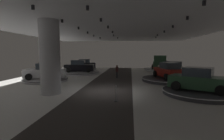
{
  "coord_description": "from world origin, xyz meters",
  "views": [
    {
      "loc": [
        2.03,
        -13.55,
        3.08
      ],
      "look_at": [
        0.21,
        3.23,
        1.4
      ],
      "focal_mm": 27.52,
      "sensor_mm": 36.0,
      "label": 1
    }
  ],
  "objects_px": {
    "display_car_near_right": "(199,80)",
    "display_car_far_left": "(79,66)",
    "display_car_mid_left": "(46,72)",
    "display_platform_deep_left": "(83,69)",
    "display_car_deep_left": "(84,64)",
    "display_platform_far_left": "(80,73)",
    "brand_sign_pylon": "(49,65)",
    "display_platform_mid_right": "(169,79)",
    "column_left": "(50,57)",
    "display_platform_mid_left": "(46,80)",
    "display_platform_near_right": "(199,92)",
    "pickup_truck_deep_right": "(161,63)",
    "display_platform_far_right": "(171,74)",
    "display_platform_deep_right": "(160,69)",
    "display_car_mid_right": "(169,71)",
    "visitor_walking_near": "(117,71)",
    "display_car_far_right": "(172,68)"
  },
  "relations": [
    {
      "from": "display_car_near_right",
      "to": "display_platform_far_right",
      "type": "distance_m",
      "value": 10.94
    },
    {
      "from": "pickup_truck_deep_right",
      "to": "display_car_far_right",
      "type": "xyz_separation_m",
      "value": [
        0.45,
        -6.22,
        -0.29
      ]
    },
    {
      "from": "display_platform_deep_right",
      "to": "display_car_near_right",
      "type": "relative_size",
      "value": 1.25
    },
    {
      "from": "display_car_far_left",
      "to": "display_car_near_right",
      "type": "bearing_deg",
      "value": -42.1
    },
    {
      "from": "display_platform_deep_left",
      "to": "display_car_near_right",
      "type": "distance_m",
      "value": 21.55
    },
    {
      "from": "display_platform_deep_left",
      "to": "display_platform_far_left",
      "type": "height_order",
      "value": "display_platform_far_left"
    },
    {
      "from": "pickup_truck_deep_right",
      "to": "display_platform_far_right",
      "type": "bearing_deg",
      "value": -85.93
    },
    {
      "from": "display_platform_mid_right",
      "to": "display_car_far_left",
      "type": "distance_m",
      "value": 12.98
    },
    {
      "from": "display_car_mid_left",
      "to": "display_platform_far_right",
      "type": "bearing_deg",
      "value": 23.15
    },
    {
      "from": "display_platform_mid_left",
      "to": "brand_sign_pylon",
      "type": "bearing_deg",
      "value": -58.13
    },
    {
      "from": "display_car_near_right",
      "to": "display_car_far_left",
      "type": "distance_m",
      "value": 17.05
    },
    {
      "from": "display_platform_deep_right",
      "to": "display_platform_mid_right",
      "type": "relative_size",
      "value": 0.97
    },
    {
      "from": "display_platform_mid_left",
      "to": "display_platform_mid_right",
      "type": "relative_size",
      "value": 0.81
    },
    {
      "from": "pickup_truck_deep_right",
      "to": "display_platform_deep_left",
      "type": "bearing_deg",
      "value": -178.66
    },
    {
      "from": "display_platform_mid_right",
      "to": "display_platform_deep_right",
      "type": "bearing_deg",
      "value": 84.8
    },
    {
      "from": "display_car_deep_left",
      "to": "display_platform_far_left",
      "type": "xyz_separation_m",
      "value": [
        0.87,
        -5.34,
        -0.86
      ]
    },
    {
      "from": "display_platform_near_right",
      "to": "display_car_near_right",
      "type": "distance_m",
      "value": 0.9
    },
    {
      "from": "pickup_truck_deep_right",
      "to": "display_car_near_right",
      "type": "distance_m",
      "value": 17.08
    },
    {
      "from": "column_left",
      "to": "display_platform_deep_right",
      "type": "xyz_separation_m",
      "value": [
        11.2,
        18.37,
        -2.55
      ]
    },
    {
      "from": "column_left",
      "to": "visitor_walking_near",
      "type": "relative_size",
      "value": 3.46
    },
    {
      "from": "display_platform_mid_left",
      "to": "display_car_mid_left",
      "type": "distance_m",
      "value": 0.89
    },
    {
      "from": "display_platform_deep_left",
      "to": "display_car_deep_left",
      "type": "bearing_deg",
      "value": 16.98
    },
    {
      "from": "brand_sign_pylon",
      "to": "display_car_mid_left",
      "type": "height_order",
      "value": "brand_sign_pylon"
    },
    {
      "from": "display_platform_far_left",
      "to": "display_car_mid_left",
      "type": "bearing_deg",
      "value": -103.88
    },
    {
      "from": "display_car_mid_left",
      "to": "brand_sign_pylon",
      "type": "bearing_deg",
      "value": -58.57
    },
    {
      "from": "display_platform_near_right",
      "to": "display_car_near_right",
      "type": "relative_size",
      "value": 1.18
    },
    {
      "from": "display_car_near_right",
      "to": "display_car_mid_left",
      "type": "bearing_deg",
      "value": 162.34
    },
    {
      "from": "display_platform_deep_left",
      "to": "display_car_deep_left",
      "type": "height_order",
      "value": "display_car_deep_left"
    },
    {
      "from": "display_car_mid_left",
      "to": "display_platform_deep_right",
      "type": "relative_size",
      "value": 0.79
    },
    {
      "from": "display_car_near_right",
      "to": "display_car_far_left",
      "type": "bearing_deg",
      "value": 137.9
    },
    {
      "from": "display_platform_far_right",
      "to": "visitor_walking_near",
      "type": "distance_m",
      "value": 7.92
    },
    {
      "from": "brand_sign_pylon",
      "to": "pickup_truck_deep_right",
      "type": "height_order",
      "value": "brand_sign_pylon"
    },
    {
      "from": "display_car_far_left",
      "to": "brand_sign_pylon",
      "type": "bearing_deg",
      "value": -88.1
    },
    {
      "from": "display_car_mid_left",
      "to": "display_car_near_right",
      "type": "height_order",
      "value": "display_car_near_right"
    },
    {
      "from": "display_car_deep_left",
      "to": "display_car_mid_right",
      "type": "xyz_separation_m",
      "value": [
        12.58,
        -10.86,
        0.08
      ]
    },
    {
      "from": "display_platform_deep_right",
      "to": "display_car_mid_right",
      "type": "relative_size",
      "value": 1.26
    },
    {
      "from": "column_left",
      "to": "display_platform_mid_right",
      "type": "xyz_separation_m",
      "value": [
        10.16,
        6.92,
        -2.56
      ]
    },
    {
      "from": "display_platform_mid_left",
      "to": "display_car_deep_left",
      "type": "height_order",
      "value": "display_car_deep_left"
    },
    {
      "from": "pickup_truck_deep_right",
      "to": "display_car_far_left",
      "type": "height_order",
      "value": "pickup_truck_deep_right"
    },
    {
      "from": "display_platform_deep_right",
      "to": "visitor_walking_near",
      "type": "xyz_separation_m",
      "value": [
        -6.88,
        -9.6,
        0.71
      ]
    },
    {
      "from": "display_car_mid_left",
      "to": "display_platform_far_right",
      "type": "height_order",
      "value": "display_car_mid_left"
    },
    {
      "from": "pickup_truck_deep_right",
      "to": "display_platform_near_right",
      "type": "height_order",
      "value": "pickup_truck_deep_right"
    },
    {
      "from": "display_car_deep_left",
      "to": "pickup_truck_deep_right",
      "type": "xyz_separation_m",
      "value": [
        13.54,
        0.31,
        0.26
      ]
    },
    {
      "from": "display_platform_deep_left",
      "to": "pickup_truck_deep_right",
      "type": "distance_m",
      "value": 13.63
    },
    {
      "from": "display_platform_near_right",
      "to": "display_platform_mid_left",
      "type": "bearing_deg",
      "value": 162.37
    },
    {
      "from": "display_car_mid_left",
      "to": "display_platform_deep_left",
      "type": "relative_size",
      "value": 0.96
    },
    {
      "from": "pickup_truck_deep_right",
      "to": "display_platform_far_left",
      "type": "xyz_separation_m",
      "value": [
        -12.67,
        -5.65,
        -1.12
      ]
    },
    {
      "from": "display_car_mid_left",
      "to": "display_platform_mid_right",
      "type": "height_order",
      "value": "display_car_mid_left"
    },
    {
      "from": "display_car_near_right",
      "to": "display_car_far_right",
      "type": "relative_size",
      "value": 0.99
    },
    {
      "from": "column_left",
      "to": "pickup_truck_deep_right",
      "type": "height_order",
      "value": "column_left"
    }
  ]
}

